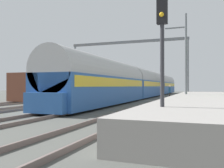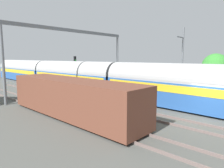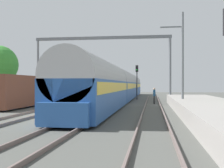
{
  "view_description": "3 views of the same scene",
  "coord_description": "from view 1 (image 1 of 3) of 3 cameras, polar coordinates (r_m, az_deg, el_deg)",
  "views": [
    {
      "loc": [
        9.87,
        -16.93,
        1.61
      ],
      "look_at": [
        2.02,
        4.18,
        1.8
      ],
      "focal_mm": 39.34,
      "sensor_mm": 36.0,
      "label": 1
    },
    {
      "loc": [
        -14.82,
        -4.64,
        4.48
      ],
      "look_at": [
        -0.77,
        8.37,
        1.93
      ],
      "focal_mm": 31.95,
      "sensor_mm": 36.0,
      "label": 2
    },
    {
      "loc": [
        6.02,
        -18.56,
        2.08
      ],
      "look_at": [
        1.01,
        17.03,
        2.13
      ],
      "focal_mm": 46.11,
      "sensor_mm": 36.0,
      "label": 3
    }
  ],
  "objects": [
    {
      "name": "track_east",
      "position": [
        18.72,
        -4.48,
        -5.16
      ],
      "size": [
        1.52,
        60.0,
        0.16
      ],
      "color": "#6D5D58",
      "rests_on": "ground"
    },
    {
      "name": "person_crossing",
      "position": [
        29.41,
        13.27,
        -1.6
      ],
      "size": [
        0.25,
        0.4,
        1.73
      ],
      "rotation": [
        0.0,
        0.0,
        1.59
      ],
      "color": "#2D2D2D",
      "rests_on": "ground"
    },
    {
      "name": "passenger_train",
      "position": [
        36.32,
        7.92,
        0.1
      ],
      "size": [
        2.93,
        49.2,
        3.82
      ],
      "color": "#28569E",
      "rests_on": "ground"
    },
    {
      "name": "ground",
      "position": [
        19.66,
        -9.85,
        -5.17
      ],
      "size": [
        120.0,
        120.0,
        0.0
      ],
      "primitive_type": "plane",
      "color": "#4E4F4A"
    },
    {
      "name": "track_far_west",
      "position": [
        23.3,
        -22.88,
        -4.21
      ],
      "size": [
        1.52,
        60.0,
        0.16
      ],
      "color": "#6D5D58",
      "rests_on": "ground"
    },
    {
      "name": "freight_car",
      "position": [
        29.32,
        -12.52,
        -0.74
      ],
      "size": [
        2.8,
        13.0,
        2.7
      ],
      "color": "brown",
      "rests_on": "ground"
    },
    {
      "name": "tree_west_background",
      "position": [
        42.56,
        -14.76,
        3.78
      ],
      "size": [
        5.18,
        5.18,
        7.36
      ],
      "color": "#4C3826",
      "rests_on": "ground"
    },
    {
      "name": "catenary_gantry",
      "position": [
        34.13,
        3.45,
        6.75
      ],
      "size": [
        16.53,
        0.28,
        7.86
      ],
      "color": "slate",
      "rests_on": "ground"
    },
    {
      "name": "platform",
      "position": [
        18.96,
        20.45,
        -3.95
      ],
      "size": [
        4.4,
        28.0,
        0.9
      ],
      "color": "gray",
      "rests_on": "ground"
    },
    {
      "name": "railway_signal_near",
      "position": [
        8.64,
        11.58,
        8.69
      ],
      "size": [
        0.36,
        0.3,
        4.63
      ],
      "color": "#2D2D33",
      "rests_on": "ground"
    },
    {
      "name": "railway_signal_far",
      "position": [
        37.95,
        11.4,
        1.65
      ],
      "size": [
        0.36,
        0.3,
        4.68
      ],
      "color": "#2D2D33",
      "rests_on": "ground"
    },
    {
      "name": "catenary_pole_east_mid",
      "position": [
        22.59,
        16.67,
        6.0
      ],
      "size": [
        1.9,
        0.2,
        8.0
      ],
      "color": "slate",
      "rests_on": "ground"
    },
    {
      "name": "track_west",
      "position": [
        20.74,
        -14.7,
        -4.69
      ],
      "size": [
        1.52,
        60.0,
        0.16
      ],
      "color": "#6D5D58",
      "rests_on": "ground"
    },
    {
      "name": "track_far_east",
      "position": [
        17.42,
        7.74,
        -5.51
      ],
      "size": [
        1.52,
        60.0,
        0.16
      ],
      "color": "#6D5D58",
      "rests_on": "ground"
    }
  ]
}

